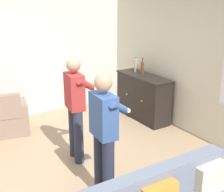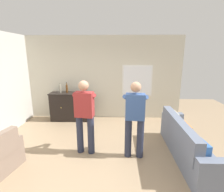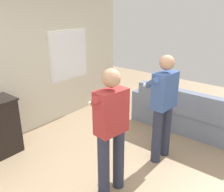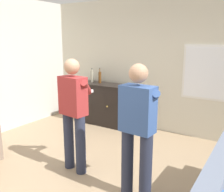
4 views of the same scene
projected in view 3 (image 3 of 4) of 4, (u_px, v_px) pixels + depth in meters
The scene contains 5 objects.
ground at pixel (142, 190), 3.36m from camera, with size 10.40×10.40×0.00m, color #9E8466.
wall_back_with_window at pixel (20, 60), 4.46m from camera, with size 5.20×0.15×2.80m.
couch at pixel (189, 116), 4.76m from camera, with size 0.57×2.33×0.87m.
person_standing_left at pixel (111, 128), 3.03m from camera, with size 0.55×0.50×1.68m.
person_standing_right at pixel (163, 104), 3.75m from camera, with size 0.56×0.49×1.68m.
Camera 3 is at (-2.35, -1.39, 2.37)m, focal length 40.00 mm.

